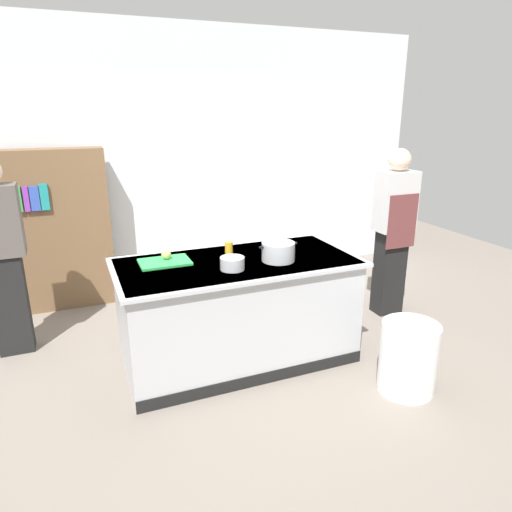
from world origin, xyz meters
The scene contains 12 objects.
ground_plane centered at (0.00, 0.00, 0.00)m, with size 10.00×10.00×0.00m, color slate.
back_wall centered at (0.00, 2.10, 1.50)m, with size 6.40×0.12×3.00m, color silver.
counter_island centered at (0.00, 0.00, 0.47)m, with size 1.98×0.98×0.90m.
cutting_board centered at (-0.56, 0.17, 0.91)m, with size 0.40×0.28×0.02m, color green.
onion centered at (-0.54, 0.21, 0.96)m, with size 0.08×0.08×0.08m, color tan.
stock_pot centered at (0.31, -0.12, 0.98)m, with size 0.34×0.27×0.15m.
mixing_bowl centered at (-0.11, -0.18, 0.95)m, with size 0.19×0.19×0.10m, color #B7BABF.
juice_cup centered at (0.01, 0.22, 0.95)m, with size 0.07×0.07×0.10m, color yellow.
trash_bin centered at (1.04, -0.93, 0.28)m, with size 0.43×0.43×0.55m, color white.
person_chef centered at (1.81, 0.30, 0.91)m, with size 0.38×0.25×1.72m.
person_guest centered at (-1.79, 0.90, 0.91)m, with size 0.38×0.24×1.72m.
bookshelf centered at (-1.38, 1.80, 0.85)m, with size 1.10×0.31×1.70m.
Camera 1 is at (-1.23, -3.36, 2.10)m, focal length 32.35 mm.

